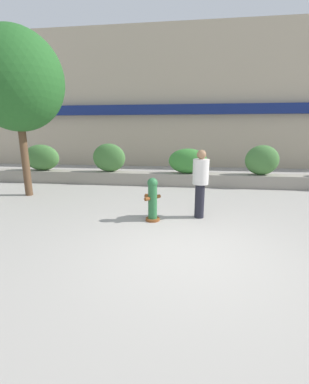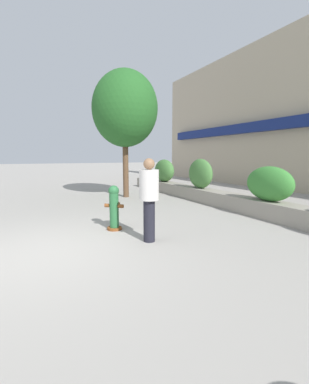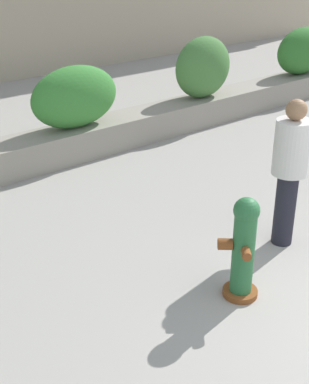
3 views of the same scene
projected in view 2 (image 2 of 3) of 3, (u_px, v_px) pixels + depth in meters
The scene contains 8 objects.
ground_plane at pixel (40, 254), 4.69m from camera, with size 120.00×120.00×0.00m, color #9E9991.
planter_wall_low at pixel (270, 210), 7.29m from camera, with size 18.00×0.70×0.50m, color gray.
hedge_bush_0 at pixel (164, 171), 12.78m from camera, with size 1.57×0.69×1.10m, color #427538.
hedge_bush_1 at pixel (200, 174), 10.12m from camera, with size 1.37×0.56×1.16m, color #427538.
hedge_bush_2 at pixel (269, 184), 7.26m from camera, with size 1.53×0.64×0.99m, color #387F33.
fire_hydrant at pixel (114, 207), 6.16m from camera, with size 0.50×0.50×1.08m.
street_tree at pixel (125, 109), 10.67m from camera, with size 2.99×2.69×5.28m.
pedestrian at pixel (149, 195), 5.24m from camera, with size 0.57×0.57×1.73m.
Camera 2 is at (4.95, -0.12, 1.78)m, focal length 24.00 mm.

